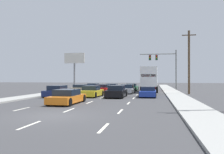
{
  "coord_description": "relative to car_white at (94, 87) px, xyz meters",
  "views": [
    {
      "loc": [
        5.5,
        -12.42,
        2.11
      ],
      "look_at": [
        0.38,
        16.27,
        2.25
      ],
      "focal_mm": 37.73,
      "sensor_mm": 36.0,
      "label": 1
    }
  ],
  "objects": [
    {
      "name": "car_silver",
      "position": [
        6.91,
        -7.98,
        0.01
      ],
      "size": [
        1.98,
        4.4,
        1.24
      ],
      "color": "#B7BABF",
      "rests_on": "ground_plane"
    },
    {
      "name": "car_white",
      "position": [
        0.0,
        0.0,
        0.0
      ],
      "size": [
        1.97,
        4.62,
        1.2
      ],
      "color": "white",
      "rests_on": "ground_plane"
    },
    {
      "name": "lane_markings",
      "position": [
        5.04,
        -5.71,
        -0.55
      ],
      "size": [
        6.94,
        62.0,
        0.01
      ],
      "color": "silver",
      "rests_on": "ground_plane"
    },
    {
      "name": "ground_plane",
      "position": [
        5.04,
        -3.04,
        -0.55
      ],
      "size": [
        140.0,
        140.0,
        0.0
      ],
      "primitive_type": "plane",
      "color": "#3D3D3F"
    },
    {
      "name": "sidewalk_right",
      "position": [
        13.15,
        -8.04,
        -0.48
      ],
      "size": [
        2.32,
        80.0,
        0.14
      ],
      "primitive_type": "cube",
      "color": "#9E9E99",
      "rests_on": "ground_plane"
    },
    {
      "name": "car_navy",
      "position": [
        -0.22,
        -15.24,
        0.03
      ],
      "size": [
        1.94,
        4.57,
        1.29
      ],
      "color": "#141E4C",
      "rests_on": "ground_plane"
    },
    {
      "name": "car_gray",
      "position": [
        3.47,
        -0.48,
        0.0
      ],
      "size": [
        1.93,
        4.28,
        1.18
      ],
      "color": "slate",
      "rests_on": "ground_plane"
    },
    {
      "name": "car_yellow",
      "position": [
        3.56,
        -14.65,
        0.01
      ],
      "size": [
        2.09,
        4.19,
        1.25
      ],
      "color": "yellow",
      "rests_on": "ground_plane"
    },
    {
      "name": "car_black",
      "position": [
        6.49,
        -14.95,
        0.05
      ],
      "size": [
        1.98,
        4.45,
        1.33
      ],
      "color": "black",
      "rests_on": "ground_plane"
    },
    {
      "name": "box_truck",
      "position": [
        9.89,
        -4.35,
        1.54
      ],
      "size": [
        2.64,
        7.67,
        3.72
      ],
      "color": "white",
      "rests_on": "ground_plane"
    },
    {
      "name": "car_tan",
      "position": [
        -0.09,
        -7.18,
        -0.0
      ],
      "size": [
        2.05,
        4.1,
        1.18
      ],
      "color": "tan",
      "rests_on": "ground_plane"
    },
    {
      "name": "car_blue",
      "position": [
        9.9,
        -13.5,
        -0.02
      ],
      "size": [
        1.89,
        4.66,
        1.15
      ],
      "color": "#1E389E",
      "rests_on": "ground_plane"
    },
    {
      "name": "traffic_signal_mast",
      "position": [
        11.9,
        4.07,
        4.74
      ],
      "size": [
        6.71,
        0.69,
        7.31
      ],
      "color": "#595B56",
      "rests_on": "ground_plane"
    },
    {
      "name": "car_orange",
      "position": [
        3.5,
        -22.03,
        0.0
      ],
      "size": [
        1.97,
        4.6,
        1.2
      ],
      "color": "orange",
      "rests_on": "ground_plane"
    },
    {
      "name": "sidewalk_left",
      "position": [
        -3.07,
        -8.04,
        -0.48
      ],
      "size": [
        2.32,
        80.0,
        0.14
      ],
      "primitive_type": "cube",
      "color": "#9E9E99",
      "rests_on": "ground_plane"
    },
    {
      "name": "roadside_billboard",
      "position": [
        -6.2,
        7.62,
        4.88
      ],
      "size": [
        4.48,
        0.36,
        7.51
      ],
      "color": "slate",
      "rests_on": "ground_plane"
    },
    {
      "name": "car_red",
      "position": [
        3.56,
        -8.56,
        0.04
      ],
      "size": [
        2.08,
        4.68,
        1.27
      ],
      "color": "red",
      "rests_on": "ground_plane"
    },
    {
      "name": "car_green",
      "position": [
        6.89,
        -0.62,
        0.01
      ],
      "size": [
        1.95,
        4.66,
        1.2
      ],
      "color": "#196B38",
      "rests_on": "ground_plane"
    },
    {
      "name": "utility_pole_mid",
      "position": [
        15.14,
        -7.97,
        3.8
      ],
      "size": [
        1.8,
        0.28,
        8.43
      ],
      "color": "brown",
      "rests_on": "ground_plane"
    }
  ]
}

